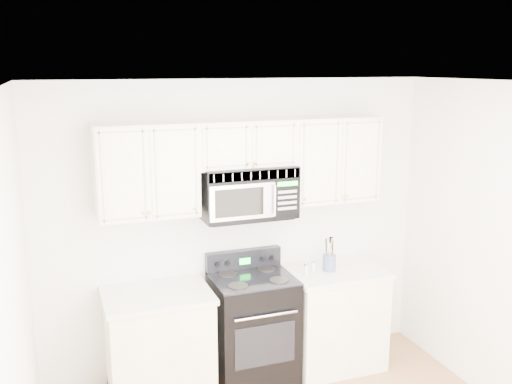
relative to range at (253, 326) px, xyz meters
name	(u,v)px	position (x,y,z in m)	size (l,w,h in m)	color
room	(329,303)	(-0.03, -1.46, 0.82)	(3.51, 3.51, 2.61)	#A1673F
base_cabinet_left	(159,349)	(-0.83, -0.02, -0.06)	(0.86, 0.65, 0.92)	white
base_cabinet_right	(333,320)	(0.77, -0.02, -0.06)	(0.86, 0.65, 0.92)	white
range	(253,326)	(0.00, 0.00, 0.00)	(0.69, 0.63, 1.10)	black
upper_cabinets	(244,160)	(-0.03, 0.13, 1.45)	(2.44, 0.37, 0.75)	white
microwave	(248,192)	(-0.01, 0.09, 1.19)	(0.79, 0.45, 0.44)	black
utensil_crock	(329,262)	(0.71, -0.04, 0.52)	(0.12, 0.12, 0.31)	#53619B
shaker_salt	(306,269)	(0.48, -0.05, 0.49)	(0.04, 0.04, 0.10)	silver
shaker_pepper	(313,266)	(0.57, 0.00, 0.48)	(0.04, 0.04, 0.09)	silver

